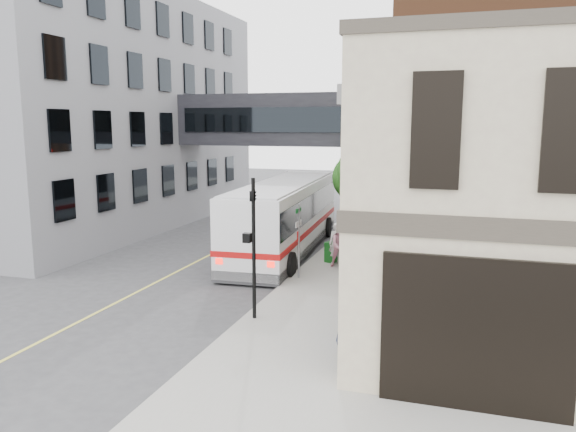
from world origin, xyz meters
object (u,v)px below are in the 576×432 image
Objects in this scene: pedestrian_b at (341,245)px; pedestrian_c at (354,230)px; bus at (285,214)px; newspaper_box at (331,252)px; sandwich_board at (344,328)px; pedestrian_a at (336,244)px.

pedestrian_c is (-0.07, 3.48, 0.01)m from pedestrian_b.
bus reaches higher than newspaper_box.
pedestrian_b is 8.74m from sandwich_board.
pedestrian_c reaches higher than pedestrian_b.
pedestrian_b is at bearing -27.03° from newspaper_box.
pedestrian_a is at bearing -15.63° from newspaper_box.
newspaper_box is (-0.30, 0.22, -0.46)m from pedestrian_a.
newspaper_box is (2.78, -1.95, -1.31)m from bus.
sandwich_board is at bearing -53.07° from newspaper_box.
sandwich_board is at bearing -101.75° from pedestrian_b.
newspaper_box is at bearing -66.53° from pedestrian_c.
bus is 3.50m from pedestrian_c.
newspaper_box is (-0.52, -2.82, -0.51)m from pedestrian_c.
pedestrian_c is 2.13× the size of newspaper_box.
sandwich_board is (1.96, -8.51, -0.47)m from pedestrian_b.
sandwich_board is (5.33, -11.12, -1.28)m from bus.
pedestrian_a is 3.05m from pedestrian_c.
pedestrian_b is 1.96× the size of sandwich_board.
pedestrian_b is (3.37, -2.61, -0.81)m from bus.
sandwich_board is (2.25, -8.95, -0.43)m from pedestrian_a.
pedestrian_a is 0.96× the size of pedestrian_b.
pedestrian_c is at bearing 78.93° from pedestrian_a.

